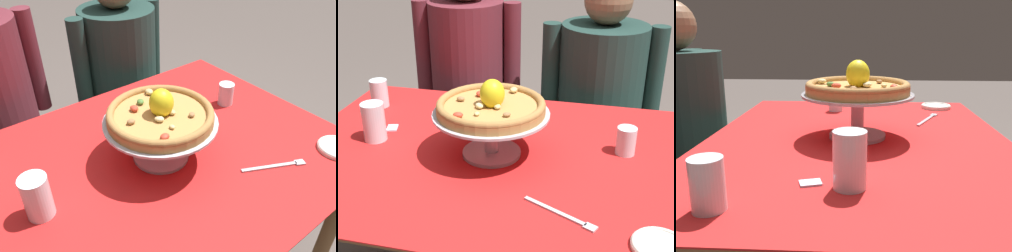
# 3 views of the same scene
# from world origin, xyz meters

# --- Properties ---
(dining_table) EXTENTS (1.29, 0.98, 0.71)m
(dining_table) POSITION_xyz_m (0.00, 0.00, 0.62)
(dining_table) COLOR olive
(dining_table) RESTS_ON ground
(pizza_stand) EXTENTS (0.36, 0.36, 0.15)m
(pizza_stand) POSITION_xyz_m (0.01, -0.00, 0.81)
(pizza_stand) COLOR #B7B7C1
(pizza_stand) RESTS_ON dining_table
(pizza) EXTENTS (0.33, 0.33, 0.11)m
(pizza) POSITION_xyz_m (0.01, -0.00, 0.88)
(pizza) COLOR #BC8447
(pizza) RESTS_ON pizza_stand
(water_glass_back_left) EXTENTS (0.07, 0.07, 0.11)m
(water_glass_back_left) POSITION_xyz_m (-0.52, 0.28, 0.76)
(water_glass_back_left) COLOR silver
(water_glass_back_left) RESTS_ON dining_table
(water_glass_side_right) EXTENTS (0.06, 0.06, 0.09)m
(water_glass_side_right) POSITION_xyz_m (0.43, 0.10, 0.75)
(water_glass_side_right) COLOR silver
(water_glass_side_right) RESTS_ON dining_table
(water_glass_side_left) EXTENTS (0.08, 0.08, 0.13)m
(water_glass_side_left) POSITION_xyz_m (-0.39, 0.01, 0.77)
(water_glass_side_left) COLOR silver
(water_glass_side_left) RESTS_ON dining_table
(side_plate) EXTENTS (0.13, 0.13, 0.02)m
(side_plate) POSITION_xyz_m (0.51, -0.35, 0.72)
(side_plate) COLOR silver
(side_plate) RESTS_ON dining_table
(dinner_fork) EXTENTS (0.20, 0.11, 0.01)m
(dinner_fork) POSITION_xyz_m (0.28, -0.27, 0.71)
(dinner_fork) COLOR #B7B7C1
(dinner_fork) RESTS_ON dining_table
(sugar_packet) EXTENTS (0.05, 0.06, 0.00)m
(sugar_packet) POSITION_xyz_m (-0.38, 0.10, 0.71)
(sugar_packet) COLOR silver
(sugar_packet) RESTS_ON dining_table
(diner_right) EXTENTS (0.53, 0.41, 1.17)m
(diner_right) POSITION_xyz_m (0.32, 0.75, 0.58)
(diner_right) COLOR maroon
(diner_right) RESTS_ON ground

